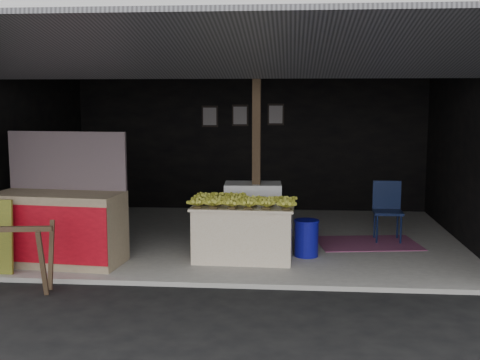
# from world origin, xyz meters

# --- Properties ---
(ground) EXTENTS (80.00, 80.00, 0.00)m
(ground) POSITION_xyz_m (0.00, 0.00, 0.00)
(ground) COLOR black
(ground) RESTS_ON ground
(concrete_slab) EXTENTS (7.00, 5.00, 0.06)m
(concrete_slab) POSITION_xyz_m (0.00, 2.50, 0.03)
(concrete_slab) COLOR gray
(concrete_slab) RESTS_ON ground
(shophouse) EXTENTS (7.40, 7.29, 3.02)m
(shophouse) POSITION_xyz_m (0.00, 2.82, 2.10)
(shophouse) COLOR black
(shophouse) RESTS_ON ground
(banana_table) EXTENTS (1.40, 0.89, 0.76)m
(banana_table) POSITION_xyz_m (0.17, 1.13, 0.44)
(banana_table) COLOR silver
(banana_table) RESTS_ON concrete_slab
(banana_pile) EXTENTS (1.29, 0.79, 0.15)m
(banana_pile) POSITION_xyz_m (0.17, 1.13, 0.89)
(banana_pile) COLOR gold
(banana_pile) RESTS_ON banana_table
(white_crate) EXTENTS (0.87, 0.62, 0.94)m
(white_crate) POSITION_xyz_m (0.24, 1.98, 0.53)
(white_crate) COLOR white
(white_crate) RESTS_ON concrete_slab
(neighbor_stall) EXTENTS (1.77, 0.93, 1.75)m
(neighbor_stall) POSITION_xyz_m (-2.27, 0.71, 0.58)
(neighbor_stall) COLOR #998466
(neighbor_stall) RESTS_ON concrete_slab
(sawhorse) EXTENTS (0.81, 0.80, 0.80)m
(sawhorse) POSITION_xyz_m (-2.32, -0.42, 0.51)
(sawhorse) COLOR #473423
(sawhorse) RESTS_ON ground
(water_barrel) EXTENTS (0.33, 0.33, 0.49)m
(water_barrel) POSITION_xyz_m (1.04, 1.36, 0.30)
(water_barrel) COLOR #0C0D86
(water_barrel) RESTS_ON concrete_slab
(plastic_chair) EXTENTS (0.45, 0.45, 0.92)m
(plastic_chair) POSITION_xyz_m (2.31, 2.46, 0.60)
(plastic_chair) COLOR black
(plastic_chair) RESTS_ON concrete_slab
(magenta_rug) EXTENTS (1.63, 1.20, 0.01)m
(magenta_rug) POSITION_xyz_m (1.99, 2.18, 0.07)
(magenta_rug) COLOR #70184F
(magenta_rug) RESTS_ON concrete_slab
(picture_frames) EXTENTS (1.62, 0.04, 0.46)m
(picture_frames) POSITION_xyz_m (-0.17, 4.89, 1.93)
(picture_frames) COLOR black
(picture_frames) RESTS_ON shophouse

